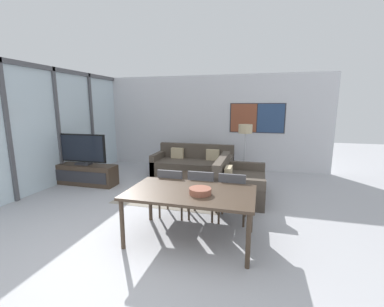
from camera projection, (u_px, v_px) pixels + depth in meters
The scene contains 15 objects.
ground_plane at pixel (119, 260), 3.23m from camera, with size 24.00×24.00×0.00m, color #B2B2B7.
wall_back at pixel (207, 122), 7.88m from camera, with size 7.25×0.09×2.80m.
window_wall_left at pixel (57, 122), 6.20m from camera, with size 0.07×5.18×2.80m.
area_rug at pixel (178, 191), 5.84m from camera, with size 2.21×2.15×0.01m.
tv_console at pixel (84, 174), 6.30m from camera, with size 1.63×0.46×0.49m.
television at pixel (82, 149), 6.18m from camera, with size 1.24×0.20×0.75m.
sofa_main at pixel (194, 165), 7.13m from camera, with size 2.15×0.98×0.83m.
sofa_side at pixel (237, 184), 5.46m from camera, with size 0.98×1.56×0.83m.
coffee_table at pixel (178, 180), 5.80m from camera, with size 0.98×0.98×0.35m.
dining_table at pixel (191, 195), 3.60m from camera, with size 1.78×1.03×0.74m.
dining_chair_left at pixel (173, 189), 4.43m from camera, with size 0.46×0.46×0.86m.
dining_chair_centre at pixel (202, 191), 4.34m from camera, with size 0.46×0.46×0.86m.
dining_chair_right at pixel (232, 194), 4.20m from camera, with size 0.46×0.46×0.86m.
fruit_bowl at pixel (200, 191), 3.46m from camera, with size 0.30×0.30×0.08m.
floor_lamp at pixel (245, 133), 6.50m from camera, with size 0.35×0.35×1.44m.
Camera 1 is at (1.65, -2.59, 1.93)m, focal length 24.00 mm.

